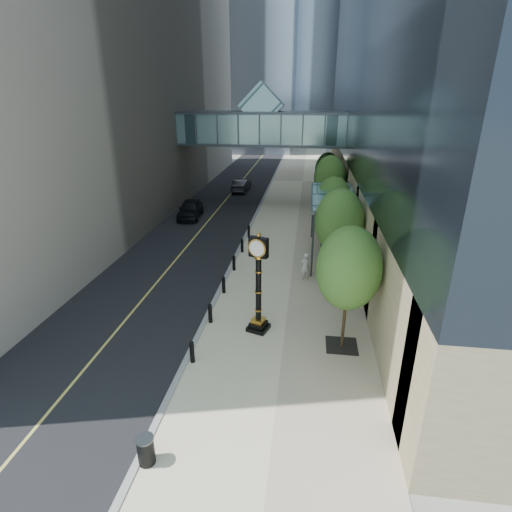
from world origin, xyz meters
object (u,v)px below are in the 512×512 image
Objects in this scene: car_near at (190,209)px; car_far at (241,185)px; street_clock at (259,290)px; pedestrian at (305,267)px; trash_bin at (146,451)px.

car_far is at bearing 70.13° from car_near.
street_clock reaches higher than car_near.
pedestrian is 16.29m from car_near.
car_near is at bearing 103.35° from trash_bin.
trash_bin is at bearing -88.42° from street_clock.
pedestrian is at bearing -54.63° from car_near.
street_clock is 1.08× the size of car_far.
trash_bin is 26.72m from car_near.
pedestrian reaches higher than trash_bin.
street_clock reaches higher than trash_bin.
car_near is (-8.60, 18.15, -1.34)m from street_clock.
car_near is at bearing 134.15° from street_clock.
car_far is at bearing -93.59° from pedestrian.
trash_bin is 37.42m from car_far.
pedestrian is at bearing 110.67° from car_far.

